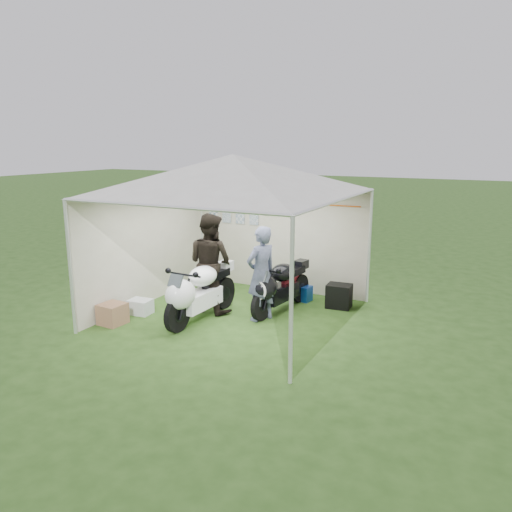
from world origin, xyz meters
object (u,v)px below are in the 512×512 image
Objects in this scene: motorcycle_white at (198,291)px; person_dark_jacket at (210,263)px; crate_0 at (140,307)px; person_blue_jacket at (261,274)px; motorcycle_black at (278,285)px; equipment_box at (339,296)px; canopy_tent at (234,178)px; paddock_stand at (301,293)px; crate_1 at (113,314)px.

motorcycle_white is 1.09× the size of person_dark_jacket.
person_dark_jacket reaches higher than crate_0.
motorcycle_white is 1.19× the size of person_blue_jacket.
equipment_box is at bearing 46.96° from motorcycle_black.
motorcycle_black reaches higher than crate_0.
canopy_tent is at bearing -62.71° from person_blue_jacket.
canopy_tent is 2.91m from paddock_stand.
canopy_tent is at bearing -139.85° from equipment_box.
motorcycle_white is 0.72m from person_dark_jacket.
person_blue_jacket is 2.44m from crate_0.
canopy_tent reaches higher than crate_0.
canopy_tent is at bearing 38.43° from crate_1.
crate_0 is (-3.27, -2.08, -0.10)m from equipment_box.
motorcycle_black is 0.65m from person_blue_jacket.
paddock_stand is at bearing -123.63° from person_dark_jacket.
motorcycle_white is at bearing -137.09° from equipment_box.
person_blue_jacket is 2.78m from crate_1.
person_blue_jacket is at bearing -98.97° from paddock_stand.
equipment_box is at bearing 39.26° from crate_1.
equipment_box is 1.13× the size of crate_0.
equipment_box is at bearing -139.16° from person_dark_jacket.
crate_1 is (-1.30, -0.83, -0.39)m from motorcycle_white.
motorcycle_black is at bearing 39.35° from crate_1.
canopy_tent reaches higher than paddock_stand.
motorcycle_black is (1.09, 1.13, -0.04)m from motorcycle_white.
person_blue_jacket is at bearing 3.28° from canopy_tent.
equipment_box reaches higher than crate_0.
canopy_tent is at bearing 52.83° from motorcycle_white.
person_blue_jacket is at bearing -92.74° from motorcycle_black.
motorcycle_black is at bearing 47.83° from motorcycle_white.
crate_1 reaches higher than crate_0.
canopy_tent is 3.27m from crate_1.
crate_0 is at bearing -147.52° from equipment_box.
motorcycle_black is 1.01× the size of person_dark_jacket.
motorcycle_black is 4.59× the size of crate_1.
canopy_tent is at bearing -130.32° from motorcycle_black.
crate_0 is at bearing -138.17° from paddock_stand.
person_blue_jacket is at bearing -170.96° from person_dark_jacket.
person_dark_jacket is 4.59× the size of crate_0.
canopy_tent reaches higher than crate_1.
person_dark_jacket is 1.58m from crate_0.
canopy_tent is 1.78m from person_blue_jacket.
paddock_stand is 1.60m from person_blue_jacket.
motorcycle_white is 4.97× the size of crate_1.
person_dark_jacket reaches higher than person_blue_jacket.
paddock_stand is at bearing 41.83° from crate_0.
person_dark_jacket is 1.09m from person_blue_jacket.
paddock_stand is (1.21, 2.00, -0.42)m from motorcycle_white.
person_blue_jacket reaches higher than crate_0.
motorcycle_black is at bearing 41.76° from canopy_tent.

